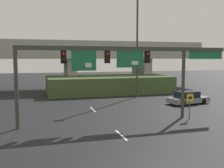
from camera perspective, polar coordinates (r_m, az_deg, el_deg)
ground_plane at (r=12.91m, az=9.60°, el=-17.35°), size 160.00×160.00×0.00m
lane_markings at (r=25.81m, az=-4.18°, el=-5.54°), size 0.14×37.93×0.01m
signal_gantry at (r=20.38m, az=2.37°, el=5.16°), size 17.13×0.44×5.90m
speed_limit_sign at (r=22.36m, az=16.57°, el=-3.86°), size 0.60×0.11×2.15m
highway_light_pole_near at (r=33.62m, az=5.51°, el=10.60°), size 0.70×0.36×15.05m
overpass_bridge at (r=42.53m, az=-9.16°, el=5.97°), size 43.59×7.24×7.61m
grass_embankment at (r=38.13m, az=-0.69°, el=-0.07°), size 17.58×7.94×2.37m
parked_sedan_near_right at (r=29.95m, az=16.15°, el=-2.94°), size 4.80×2.54×1.38m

